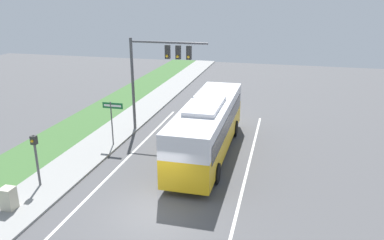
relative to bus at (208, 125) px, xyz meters
name	(u,v)px	position (x,y,z in m)	size (l,w,h in m)	color
ground_plane	(154,214)	(-0.97, -7.10, -1.92)	(80.00, 80.00, 0.00)	#4C4C4F
sidewalk	(34,196)	(-7.17, -7.10, -1.86)	(2.80, 80.00, 0.12)	gray
lane_divider_near	(82,203)	(-4.57, -7.10, -1.92)	(0.14, 30.00, 0.01)	silver
lane_divider_far	(234,225)	(2.63, -7.10, -1.92)	(0.14, 30.00, 0.01)	silver
bus	(208,125)	(0.00, 0.00, 0.00)	(2.70, 11.39, 3.49)	gold
signal_gantry	(157,65)	(-4.20, 3.00, 2.89)	(5.44, 0.41, 6.60)	#4C4C51
pedestrian_signal	(36,152)	(-7.45, -6.17, 0.00)	(0.28, 0.34, 2.80)	#4C4C51
street_sign	(112,116)	(-6.15, -0.21, 0.15)	(1.36, 0.08, 2.98)	#4C4C51
utility_cabinet	(8,198)	(-7.39, -8.46, -1.28)	(0.58, 0.56, 1.05)	#B7B29E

